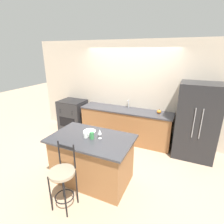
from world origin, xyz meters
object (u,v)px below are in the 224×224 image
(coffee_mug, at_px, (86,135))
(pumpkin_decoration, at_px, (159,112))
(refrigerator, at_px, (197,121))
(bar_stool_near, at_px, (63,177))
(tumbler_cup, at_px, (92,135))
(wine_glass, at_px, (100,132))
(dinner_plate, at_px, (89,131))
(oven_range, at_px, (73,115))

(coffee_mug, xyz_separation_m, pumpkin_decoration, (0.97, 1.92, -0.02))
(refrigerator, xyz_separation_m, pumpkin_decoration, (-0.88, 0.13, 0.06))
(refrigerator, distance_m, coffee_mug, 2.58)
(bar_stool_near, distance_m, tumbler_cup, 0.83)
(wine_glass, xyz_separation_m, pumpkin_decoration, (0.73, 1.84, -0.10))
(refrigerator, xyz_separation_m, dinner_plate, (-1.93, -1.55, 0.05))
(pumpkin_decoration, bearing_deg, bar_stool_near, -110.28)
(oven_range, bearing_deg, tumbler_cup, -45.89)
(wine_glass, distance_m, coffee_mug, 0.27)
(tumbler_cup, bearing_deg, refrigerator, 45.78)
(bar_stool_near, distance_m, dinner_plate, 1.02)
(dinner_plate, height_order, pumpkin_decoration, pumpkin_decoration)
(dinner_plate, xyz_separation_m, tumbler_cup, (0.19, -0.24, 0.05))
(wine_glass, relative_size, tumbler_cup, 1.39)
(coffee_mug, xyz_separation_m, tumbler_cup, (0.12, 0.01, 0.02))
(dinner_plate, bearing_deg, refrigerator, 38.75)
(oven_range, distance_m, pumpkin_decoration, 2.67)
(wine_glass, height_order, coffee_mug, wine_glass)
(oven_range, bearing_deg, dinner_plate, -45.21)
(refrigerator, relative_size, tumbler_cup, 13.94)
(oven_range, xyz_separation_m, pumpkin_decoration, (2.63, 0.09, 0.47))
(dinner_plate, xyz_separation_m, wine_glass, (0.32, -0.16, 0.12))
(refrigerator, bearing_deg, oven_range, 179.27)
(oven_range, xyz_separation_m, coffee_mug, (1.65, -1.84, 0.49))
(wine_glass, relative_size, pumpkin_decoration, 1.57)
(tumbler_cup, distance_m, pumpkin_decoration, 2.10)
(refrigerator, distance_m, tumbler_cup, 2.49)
(oven_range, height_order, tumbler_cup, tumbler_cup)
(dinner_plate, bearing_deg, tumbler_cup, -50.90)
(wine_glass, distance_m, tumbler_cup, 0.16)
(dinner_plate, distance_m, coffee_mug, 0.26)
(oven_range, bearing_deg, refrigerator, -0.73)
(refrigerator, relative_size, bar_stool_near, 1.60)
(dinner_plate, distance_m, pumpkin_decoration, 1.98)
(oven_range, distance_m, wine_glass, 2.65)
(bar_stool_near, relative_size, tumbler_cup, 8.71)
(oven_range, xyz_separation_m, tumbler_cup, (1.77, -1.83, 0.50))
(bar_stool_near, bearing_deg, tumbler_cup, 80.80)
(coffee_mug, bearing_deg, bar_stool_near, -89.69)
(refrigerator, bearing_deg, bar_stool_near, -126.58)
(refrigerator, height_order, oven_range, refrigerator)
(bar_stool_near, height_order, coffee_mug, bar_stool_near)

